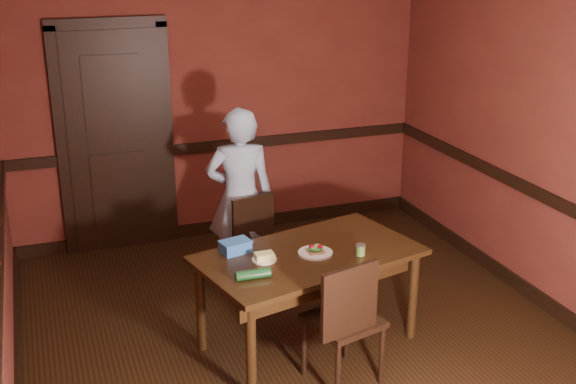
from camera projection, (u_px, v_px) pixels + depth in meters
floor at (304, 341)px, 5.31m from camera, size 4.00×4.50×0.01m
wall_back at (220, 99)px, 6.85m from camera, size 4.00×0.02×2.70m
wall_front at (511, 327)px, 2.86m from camera, size 4.00×0.02×2.70m
wall_right at (550, 139)px, 5.50m from camera, size 0.02×4.50×2.70m
dado_back at (222, 145)px, 6.98m from camera, size 4.00×0.03×0.10m
dado_left at (0, 271)px, 4.37m from camera, size 0.03×4.50×0.10m
dado_right at (541, 195)px, 5.64m from camera, size 0.03×4.50×0.10m
baseboard_back at (224, 225)px, 7.27m from camera, size 4.00×0.03×0.12m
baseboard_right at (529, 291)px, 5.93m from camera, size 0.03×4.50×0.12m
door at (115, 136)px, 6.58m from camera, size 1.05×0.07×2.20m
dining_table at (308, 299)px, 5.17m from camera, size 1.69×1.19×0.72m
chair_far at (255, 251)px, 5.83m from camera, size 0.46×0.46×0.82m
chair_near at (343, 318)px, 4.71m from camera, size 0.52×0.52×0.92m
person at (240, 198)px, 5.99m from camera, size 0.62×0.47×1.53m
sandwich_plate at (315, 252)px, 5.03m from camera, size 0.24×0.24×0.06m
sauce_jar at (360, 250)px, 5.00m from camera, size 0.07×0.07×0.08m
cheese_saucer at (264, 257)px, 4.93m from camera, size 0.17×0.17×0.05m
food_tub at (235, 247)px, 5.05m from camera, size 0.24×0.18×0.09m
wrapped_veg at (253, 274)px, 4.66m from camera, size 0.23×0.07×0.06m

